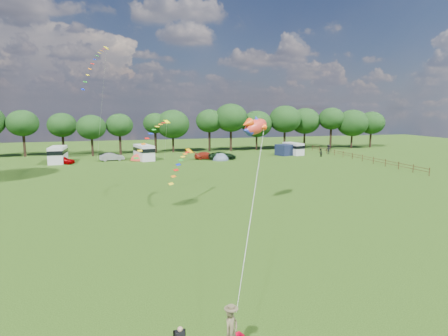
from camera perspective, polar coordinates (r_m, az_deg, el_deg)
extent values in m
plane|color=black|center=(26.66, 4.58, -11.17)|extent=(180.00, 180.00, 0.00)
cylinder|color=black|center=(81.63, -28.13, 3.01)|extent=(0.49, 0.49, 4.25)
ellipsoid|color=black|center=(81.37, -28.36, 6.03)|extent=(5.86, 5.86, 4.98)
cylinder|color=black|center=(80.98, -23.28, 3.18)|extent=(0.47, 0.47, 3.90)
ellipsoid|color=black|center=(80.72, -23.46, 6.03)|extent=(5.58, 5.58, 4.74)
cylinder|color=black|center=(77.36, -19.42, 3.03)|extent=(0.44, 0.44, 3.56)
ellipsoid|color=black|center=(77.09, -19.57, 5.88)|extent=(5.56, 5.56, 4.73)
cylinder|color=black|center=(78.09, -15.52, 3.41)|extent=(0.47, 0.47, 3.95)
ellipsoid|color=black|center=(77.82, -15.64, 6.32)|extent=(5.33, 5.33, 4.53)
cylinder|color=black|center=(80.13, -10.38, 3.86)|extent=(0.50, 0.50, 4.33)
ellipsoid|color=black|center=(79.88, -10.46, 6.74)|extent=(4.95, 4.95, 4.21)
cylinder|color=black|center=(80.10, -7.75, 3.56)|extent=(0.43, 0.43, 3.31)
ellipsoid|color=black|center=(79.81, -7.82, 6.63)|extent=(7.03, 7.03, 5.98)
cylinder|color=black|center=(81.68, -2.23, 4.11)|extent=(0.50, 0.50, 4.36)
ellipsoid|color=black|center=(81.42, -2.25, 7.18)|extent=(5.84, 5.84, 4.97)
cylinder|color=black|center=(81.98, 1.05, 4.20)|extent=(0.51, 0.51, 4.55)
ellipsoid|color=black|center=(81.71, 1.06, 7.66)|extent=(7.15, 7.15, 6.08)
cylinder|color=black|center=(84.64, 4.98, 3.86)|extent=(0.42, 0.42, 3.21)
ellipsoid|color=black|center=(84.37, 5.02, 6.70)|extent=(6.90, 6.90, 5.86)
cylinder|color=black|center=(86.44, 9.19, 4.21)|extent=(0.48, 0.48, 4.17)
ellipsoid|color=black|center=(86.18, 9.28, 7.37)|extent=(7.16, 7.16, 6.09)
cylinder|color=black|center=(90.78, 12.15, 4.19)|extent=(0.45, 0.45, 3.66)
ellipsoid|color=black|center=(90.53, 12.24, 7.01)|extent=(7.05, 7.05, 5.99)
cylinder|color=black|center=(91.20, 15.93, 4.38)|extent=(0.52, 0.52, 4.65)
ellipsoid|color=black|center=(90.97, 16.06, 7.24)|extent=(5.96, 5.96, 5.06)
cylinder|color=black|center=(92.69, 18.86, 3.85)|extent=(0.42, 0.42, 3.19)
ellipsoid|color=black|center=(92.43, 18.99, 6.51)|extent=(7.23, 7.23, 6.14)
cylinder|color=black|center=(96.11, 21.41, 3.99)|extent=(0.44, 0.44, 3.52)
ellipsoid|color=black|center=(95.88, 21.55, 6.42)|extent=(6.22, 6.22, 5.28)
cylinder|color=#472D19|center=(58.66, 28.82, -0.51)|extent=(0.12, 0.12, 1.20)
cylinder|color=#472D19|center=(60.82, 26.87, -0.07)|extent=(0.12, 0.12, 1.20)
cylinder|color=#472D19|center=(59.68, 27.85, 0.05)|extent=(0.08, 3.00, 0.08)
cylinder|color=#472D19|center=(59.74, 27.83, -0.33)|extent=(0.08, 3.00, 0.08)
cylinder|color=#472D19|center=(63.05, 25.06, 0.35)|extent=(0.12, 0.12, 1.20)
cylinder|color=#472D19|center=(61.88, 25.98, 0.47)|extent=(0.08, 3.00, 0.08)
cylinder|color=#472D19|center=(61.93, 25.95, 0.10)|extent=(0.08, 3.00, 0.08)
cylinder|color=#472D19|center=(65.34, 23.38, 0.74)|extent=(0.12, 0.12, 1.20)
cylinder|color=#472D19|center=(64.14, 24.23, 0.86)|extent=(0.08, 3.00, 0.08)
cylinder|color=#472D19|center=(64.19, 24.20, 0.50)|extent=(0.08, 3.00, 0.08)
cylinder|color=#472D19|center=(67.68, 21.81, 1.10)|extent=(0.12, 0.12, 1.20)
cylinder|color=#472D19|center=(66.46, 22.60, 1.22)|extent=(0.08, 3.00, 0.08)
cylinder|color=#472D19|center=(66.51, 22.58, 0.88)|extent=(0.08, 3.00, 0.08)
cylinder|color=#472D19|center=(70.08, 20.34, 1.43)|extent=(0.12, 0.12, 1.20)
cylinder|color=#472D19|center=(68.83, 21.08, 1.56)|extent=(0.08, 3.00, 0.08)
cylinder|color=#472D19|center=(68.88, 21.06, 1.23)|extent=(0.08, 3.00, 0.08)
cylinder|color=#472D19|center=(72.52, 18.98, 1.74)|extent=(0.12, 0.12, 1.20)
cylinder|color=#472D19|center=(71.25, 19.66, 1.87)|extent=(0.08, 3.00, 0.08)
cylinder|color=#472D19|center=(71.30, 19.65, 1.55)|extent=(0.08, 3.00, 0.08)
cylinder|color=#472D19|center=(75.00, 17.70, 2.03)|extent=(0.12, 0.12, 1.20)
cylinder|color=#472D19|center=(73.72, 18.34, 2.16)|extent=(0.08, 3.00, 0.08)
cylinder|color=#472D19|center=(73.76, 18.33, 1.85)|extent=(0.08, 3.00, 0.08)
cylinder|color=#472D19|center=(77.52, 16.50, 2.30)|extent=(0.12, 0.12, 1.20)
cylinder|color=#472D19|center=(76.22, 17.10, 2.43)|extent=(0.08, 3.00, 0.08)
cylinder|color=#472D19|center=(76.26, 17.09, 2.13)|extent=(0.08, 3.00, 0.08)
cylinder|color=#472D19|center=(80.07, 15.38, 2.56)|extent=(0.12, 0.12, 1.20)
cylinder|color=#472D19|center=(78.76, 15.95, 2.69)|extent=(0.08, 3.00, 0.08)
cylinder|color=#472D19|center=(78.80, 15.93, 2.40)|extent=(0.08, 3.00, 0.08)
cylinder|color=#472D19|center=(82.66, 14.33, 2.79)|extent=(0.12, 0.12, 1.20)
cylinder|color=#472D19|center=(81.32, 14.86, 2.92)|extent=(0.08, 3.00, 0.08)
cylinder|color=#472D19|center=(81.37, 14.85, 2.64)|extent=(0.08, 3.00, 0.08)
cylinder|color=#472D19|center=(85.26, 13.35, 3.01)|extent=(0.12, 0.12, 1.20)
cylinder|color=#472D19|center=(83.92, 13.84, 3.14)|extent=(0.08, 3.00, 0.08)
cylinder|color=#472D19|center=(83.96, 13.83, 2.87)|extent=(0.08, 3.00, 0.08)
imported|color=#A30003|center=(68.14, -23.40, 1.10)|extent=(4.25, 2.72, 1.32)
imported|color=gray|center=(69.57, -16.72, 1.64)|extent=(4.12, 2.07, 1.39)
imported|color=maroon|center=(68.86, -2.68, 1.91)|extent=(4.46, 2.02, 1.32)
imported|color=black|center=(68.23, -0.27, 1.90)|extent=(5.27, 2.43, 1.43)
cube|color=silver|center=(69.96, -23.97, 1.86)|extent=(2.47, 5.64, 2.80)
cube|color=black|center=(69.90, -24.00, 2.33)|extent=(2.52, 5.75, 0.66)
cylinder|color=black|center=(68.35, -24.16, 0.85)|extent=(0.79, 0.30, 0.79)
cylinder|color=black|center=(71.80, -23.69, 1.24)|extent=(0.79, 0.30, 0.79)
cube|color=silver|center=(69.16, -12.11, 2.34)|extent=(3.59, 5.87, 2.73)
cube|color=black|center=(69.10, -12.12, 2.80)|extent=(3.67, 5.98, 0.65)
cylinder|color=black|center=(67.65, -11.64, 1.37)|extent=(0.81, 0.46, 0.77)
cylinder|color=black|center=(70.91, -12.50, 1.69)|extent=(0.81, 0.46, 0.77)
cube|color=#BBBCBE|center=(76.80, 10.50, 2.91)|extent=(2.82, 5.04, 2.38)
cube|color=black|center=(76.76, 10.51, 3.27)|extent=(2.88, 5.14, 0.56)
cylinder|color=black|center=(75.69, 11.14, 2.15)|extent=(0.70, 0.36, 0.67)
cylinder|color=black|center=(78.11, 9.84, 2.40)|extent=(0.70, 0.36, 0.67)
ellipsoid|color=#F64A30|center=(69.23, -12.89, 1.20)|extent=(2.74, 3.15, 2.25)
cylinder|color=#F64A30|center=(69.23, -12.89, 1.21)|extent=(2.87, 2.87, 0.08)
ellipsoid|color=#485869|center=(67.70, -0.62, 1.25)|extent=(3.15, 3.62, 2.46)
cylinder|color=#485869|center=(67.70, -0.62, 1.27)|extent=(3.31, 3.31, 0.08)
cube|color=#161E3A|center=(75.63, 9.39, 2.76)|extent=(4.20, 3.81, 2.16)
imported|color=brown|center=(15.33, 1.09, -23.67)|extent=(0.80, 0.75, 1.83)
cube|color=black|center=(15.64, -6.81, -24.03)|extent=(0.47, 0.05, 0.50)
sphere|color=tan|center=(15.27, -6.72, -23.21)|extent=(0.20, 0.20, 0.20)
ellipsoid|color=red|center=(34.23, 4.86, 6.29)|extent=(3.45, 3.02, 1.94)
ellipsoid|color=orange|center=(34.23, 4.86, 6.04)|extent=(2.15, 1.88, 1.06)
cone|color=#F9490A|center=(33.00, 3.46, 6.74)|extent=(1.47, 1.40, 1.02)
cone|color=#212EA3|center=(33.03, 3.45, 5.68)|extent=(1.47, 1.40, 1.02)
cone|color=#212EA3|center=(34.29, 4.97, 7.35)|extent=(1.09, 1.12, 0.87)
sphere|color=white|center=(35.39, 5.43, 6.67)|extent=(0.32, 0.32, 0.32)
sphere|color=black|center=(35.48, 5.43, 6.68)|extent=(0.16, 0.16, 0.16)
cube|color=yellow|center=(52.74, -17.48, 17.04)|extent=(0.79, 0.82, 0.39)
cube|color=red|center=(52.23, -17.80, 16.86)|extent=(0.50, 0.62, 0.11)
cube|color=orange|center=(51.71, -18.12, 16.63)|extent=(0.50, 0.62, 0.12)
cube|color=yellow|center=(51.19, -18.45, 16.31)|extent=(0.50, 0.61, 0.13)
cube|color=#198C1E|center=(50.65, -18.77, 15.89)|extent=(0.49, 0.61, 0.14)
cube|color=#0C1EB2|center=(50.12, -19.09, 15.37)|extent=(0.49, 0.61, 0.15)
cube|color=red|center=(49.58, -19.42, 14.75)|extent=(0.48, 0.61, 0.16)
cube|color=orange|center=(49.04, -19.74, 14.02)|extent=(0.48, 0.60, 0.17)
cube|color=yellow|center=(48.50, -20.06, 13.18)|extent=(0.47, 0.60, 0.18)
cube|color=#198C1E|center=(47.97, -20.39, 12.22)|extent=(0.47, 0.60, 0.18)
cube|color=#0C1EB2|center=(47.45, -20.71, 11.15)|extent=(0.46, 0.59, 0.19)
cube|color=#EFFF04|center=(43.07, -8.70, 7.00)|extent=(0.81, 0.79, 0.38)
cube|color=red|center=(42.59, -9.18, 6.82)|extent=(0.59, 0.51, 0.11)
cube|color=orange|center=(42.10, -9.66, 6.59)|extent=(0.59, 0.51, 0.12)
cube|color=yellow|center=(41.63, -10.15, 6.23)|extent=(0.59, 0.51, 0.13)
cube|color=#198C1E|center=(41.16, -10.64, 5.76)|extent=(0.58, 0.51, 0.14)
cube|color=#0C1EB2|center=(40.71, -11.15, 5.16)|extent=(0.58, 0.50, 0.15)
cube|color=red|center=(40.27, -11.66, 4.44)|extent=(0.58, 0.50, 0.16)
cube|color=orange|center=(39.84, -12.17, 3.58)|extent=(0.57, 0.49, 0.16)
cube|color=yellow|center=(39.44, -12.69, 2.59)|extent=(0.57, 0.49, 0.17)
cube|color=#198C1E|center=(39.06, -13.22, 1.47)|extent=(0.57, 0.48, 0.18)
cube|color=#F89A00|center=(39.31, -5.29, 2.62)|extent=(0.90, 0.90, 0.42)
cube|color=red|center=(38.73, -5.61, 2.41)|extent=(0.62, 0.63, 0.12)
cube|color=orange|center=(38.17, -5.94, 2.14)|extent=(0.61, 0.62, 0.13)
cube|color=yellow|center=(37.61, -6.28, 1.74)|extent=(0.61, 0.62, 0.14)
cube|color=#198C1E|center=(37.07, -6.62, 1.20)|extent=(0.61, 0.62, 0.15)
cube|color=#0C1EB2|center=(36.55, -6.97, 0.52)|extent=(0.61, 0.62, 0.16)
cube|color=red|center=(36.04, -7.33, -0.30)|extent=(0.60, 0.61, 0.17)
cube|color=orange|center=(35.56, -7.70, -1.27)|extent=(0.60, 0.61, 0.18)
cube|color=yellow|center=(35.11, -8.07, -2.40)|extent=(0.59, 0.60, 0.19)
imported|color=black|center=(74.35, 14.48, 2.28)|extent=(0.92, 0.77, 1.62)
imported|color=black|center=(78.98, 15.62, 2.74)|extent=(1.33, 0.74, 1.96)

